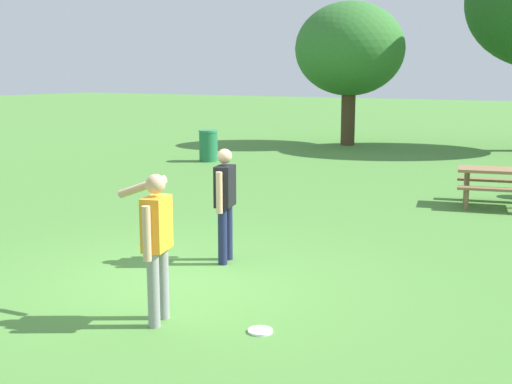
% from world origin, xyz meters
% --- Properties ---
extents(ground_plane, '(120.00, 120.00, 0.00)m').
position_xyz_m(ground_plane, '(0.00, 0.00, 0.00)').
color(ground_plane, '#4C8438').
extents(person_thrower, '(0.31, 0.59, 1.64)m').
position_xyz_m(person_thrower, '(0.03, 1.02, 0.94)').
color(person_thrower, '#1E234C').
rests_on(person_thrower, ground).
extents(person_catcher, '(0.78, 0.59, 1.64)m').
position_xyz_m(person_catcher, '(0.65, -1.31, 0.96)').
color(person_catcher, gray).
rests_on(person_catcher, ground).
extents(frisbee, '(0.27, 0.27, 0.03)m').
position_xyz_m(frisbee, '(1.75, -1.00, 0.01)').
color(frisbee, white).
rests_on(frisbee, ground).
extents(picnic_table_near, '(1.98, 1.77, 0.77)m').
position_xyz_m(picnic_table_near, '(2.73, 7.20, 0.56)').
color(picnic_table_near, olive).
rests_on(picnic_table_near, ground).
extents(trash_can_further_along, '(0.59, 0.59, 0.96)m').
position_xyz_m(trash_can_further_along, '(-6.28, 9.93, 0.48)').
color(trash_can_further_along, '#237047').
rests_on(trash_can_further_along, ground).
extents(tree_tall_left, '(4.01, 4.01, 5.25)m').
position_xyz_m(tree_tall_left, '(-4.34, 16.37, 3.51)').
color(tree_tall_left, '#4C3823').
rests_on(tree_tall_left, ground).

